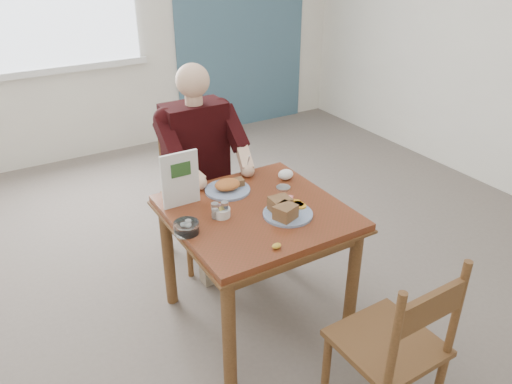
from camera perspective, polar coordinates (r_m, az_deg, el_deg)
floor at (r=3.15m, az=0.06°, el=-13.87°), size 6.00×6.00×0.00m
wall_back at (r=5.21m, az=-18.18°, el=18.89°), size 5.50×0.00×5.50m
accent_panel at (r=5.77m, az=-1.64°, el=20.91°), size 1.60×0.02×2.80m
lemon_wedge at (r=2.38m, az=2.37°, el=-6.18°), size 0.06×0.05×0.03m
napkin at (r=3.03m, az=3.41°, el=2.01°), size 0.11×0.09×0.06m
metal_dish at (r=2.92m, az=3.13°, el=0.50°), size 0.11×0.11×0.01m
table at (r=2.77m, az=0.07°, el=-3.96°), size 0.92×0.92×0.75m
chair_far at (r=3.46m, az=-6.73°, el=-0.21°), size 0.42×0.42×0.95m
chair_near at (r=2.36m, az=15.58°, el=-16.72°), size 0.43×0.43×0.95m
diner at (r=3.25m, az=-6.38°, el=4.33°), size 0.53×0.56×1.39m
near_plate at (r=2.64m, az=3.38°, el=-2.06°), size 0.31×0.31×0.09m
far_plate at (r=2.89m, az=-3.19°, el=0.61°), size 0.29×0.29×0.07m
caddy at (r=2.64m, az=-3.94°, el=-2.33°), size 0.12×0.12×0.07m
shakers at (r=2.62m, az=-4.15°, el=-2.07°), size 0.10×0.06×0.09m
creamer at (r=2.51m, az=-7.95°, el=-4.02°), size 0.14×0.14×0.06m
menu at (r=2.71m, az=-8.64°, el=1.47°), size 0.21×0.02×0.31m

